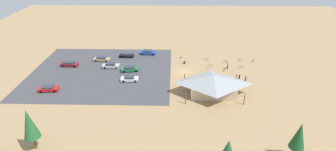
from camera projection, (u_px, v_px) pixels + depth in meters
name	position (u px, v px, depth m)	size (l,w,h in m)	color
ground	(184.00, 72.00, 72.77)	(160.00, 160.00, 0.00)	#9E7F56
parking_lot_asphalt	(102.00, 71.00, 72.82)	(37.39, 32.62, 0.05)	#424247
bike_pavilion	(213.00, 83.00, 61.29)	(13.05, 9.39, 4.79)	#C6B28E
trash_bin	(185.00, 62.00, 77.11)	(0.60, 0.60, 0.90)	brown
lot_sign	(181.00, 59.00, 76.78)	(0.56, 0.08, 2.20)	#99999E
pine_mideast	(29.00, 124.00, 43.89)	(2.65, 2.65, 7.92)	brown
pine_center	(299.00, 136.00, 42.00)	(2.41, 2.41, 7.04)	brown
bicycle_yellow_lone_east	(241.00, 66.00, 74.89)	(1.69, 0.48, 0.84)	black
bicycle_silver_yard_center	(240.00, 60.00, 79.05)	(1.44, 1.05, 0.81)	black
bicycle_green_front_row	(226.00, 62.00, 77.50)	(1.45, 1.09, 0.88)	black
bicycle_black_lone_west	(224.00, 69.00, 73.10)	(0.79, 1.68, 0.85)	black
bicycle_red_edge_south	(253.00, 61.00, 78.37)	(0.91, 1.57, 0.82)	black
bicycle_orange_edge_north	(210.00, 66.00, 75.05)	(1.59, 0.88, 0.86)	black
bicycle_purple_yard_right	(207.00, 59.00, 79.34)	(1.74, 0.68, 0.84)	black
car_tan_near_entry	(102.00, 59.00, 78.71)	(4.71, 1.99, 1.39)	tan
car_white_back_corner	(130.00, 79.00, 67.66)	(4.41, 2.07, 1.33)	white
car_silver_by_curb	(111.00, 65.00, 74.53)	(4.61, 1.89, 1.50)	#BCBCC1
car_black_mid_lot	(127.00, 55.00, 81.33)	(4.44, 2.08, 1.27)	black
car_maroon_inner_stall	(69.00, 64.00, 75.52)	(4.91, 2.16, 1.36)	maroon
car_green_end_stall	(130.00, 69.00, 72.62)	(4.88, 2.52, 1.44)	#1E6B3D
car_blue_front_row	(148.00, 52.00, 83.22)	(4.85, 2.24, 1.39)	#1E42B2
car_red_far_end	(48.00, 88.00, 63.15)	(4.64, 2.24, 1.37)	red
visitor_at_bikes	(239.00, 77.00, 68.02)	(0.37, 0.40, 1.72)	#2D3347
visitor_by_pavilion	(246.00, 79.00, 67.12)	(0.38, 0.40, 1.81)	#2D3347
visitor_near_lot	(228.00, 66.00, 74.00)	(0.40, 0.38, 1.71)	#2D3347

